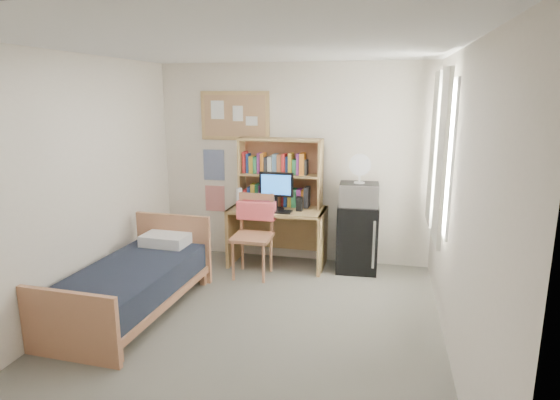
% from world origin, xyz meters
% --- Properties ---
extents(floor, '(3.60, 4.20, 0.02)m').
position_xyz_m(floor, '(0.00, 0.00, -0.01)').
color(floor, slate).
rests_on(floor, ground).
extents(ceiling, '(3.60, 4.20, 0.02)m').
position_xyz_m(ceiling, '(0.00, 0.00, 2.60)').
color(ceiling, white).
rests_on(ceiling, wall_back).
extents(wall_back, '(3.60, 0.04, 2.60)m').
position_xyz_m(wall_back, '(0.00, 2.10, 1.30)').
color(wall_back, white).
rests_on(wall_back, floor).
extents(wall_front, '(3.60, 0.04, 2.60)m').
position_xyz_m(wall_front, '(0.00, -2.10, 1.30)').
color(wall_front, white).
rests_on(wall_front, floor).
extents(wall_left, '(0.04, 4.20, 2.60)m').
position_xyz_m(wall_left, '(-1.80, 0.00, 1.30)').
color(wall_left, white).
rests_on(wall_left, floor).
extents(wall_right, '(0.04, 4.20, 2.60)m').
position_xyz_m(wall_right, '(1.80, 0.00, 1.30)').
color(wall_right, white).
rests_on(wall_right, floor).
extents(window_unit, '(0.10, 1.40, 1.70)m').
position_xyz_m(window_unit, '(1.75, 1.20, 1.60)').
color(window_unit, white).
rests_on(window_unit, wall_right).
extents(curtain_left, '(0.04, 0.55, 1.70)m').
position_xyz_m(curtain_left, '(1.72, 0.80, 1.60)').
color(curtain_left, white).
rests_on(curtain_left, wall_right).
extents(curtain_right, '(0.04, 0.55, 1.70)m').
position_xyz_m(curtain_right, '(1.72, 1.60, 1.60)').
color(curtain_right, white).
rests_on(curtain_right, wall_right).
extents(bulletin_board, '(0.94, 0.03, 0.64)m').
position_xyz_m(bulletin_board, '(-0.78, 2.08, 1.92)').
color(bulletin_board, tan).
rests_on(bulletin_board, wall_back).
extents(poster_wave, '(0.30, 0.01, 0.42)m').
position_xyz_m(poster_wave, '(-1.10, 2.09, 1.25)').
color(poster_wave, navy).
rests_on(poster_wave, wall_back).
extents(poster_japan, '(0.28, 0.01, 0.36)m').
position_xyz_m(poster_japan, '(-1.10, 2.09, 0.78)').
color(poster_japan, red).
rests_on(poster_japan, wall_back).
extents(desk, '(1.24, 0.64, 0.77)m').
position_xyz_m(desk, '(-0.13, 1.77, 0.38)').
color(desk, tan).
rests_on(desk, floor).
extents(desk_chair, '(0.51, 0.51, 1.02)m').
position_xyz_m(desk_chair, '(-0.35, 1.33, 0.51)').
color(desk_chair, tan).
rests_on(desk_chair, floor).
extents(mini_fridge, '(0.53, 0.53, 0.86)m').
position_xyz_m(mini_fridge, '(0.89, 1.83, 0.43)').
color(mini_fridge, black).
rests_on(mini_fridge, floor).
extents(bed, '(0.98, 1.84, 0.50)m').
position_xyz_m(bed, '(-1.28, 0.10, 0.25)').
color(bed, black).
rests_on(bed, floor).
extents(hutch, '(1.09, 0.30, 0.89)m').
position_xyz_m(hutch, '(-0.13, 1.92, 1.21)').
color(hutch, tan).
rests_on(hutch, desk).
extents(monitor, '(0.44, 0.05, 0.46)m').
position_xyz_m(monitor, '(-0.13, 1.71, 1.00)').
color(monitor, black).
rests_on(monitor, desk).
extents(keyboard, '(0.46, 0.16, 0.02)m').
position_xyz_m(keyboard, '(-0.14, 1.57, 0.78)').
color(keyboard, black).
rests_on(keyboard, desk).
extents(speaker_left, '(0.08, 0.08, 0.18)m').
position_xyz_m(speaker_left, '(-0.43, 1.72, 0.86)').
color(speaker_left, black).
rests_on(speaker_left, desk).
extents(speaker_right, '(0.08, 0.08, 0.18)m').
position_xyz_m(speaker_right, '(0.17, 1.71, 0.86)').
color(speaker_right, black).
rests_on(speaker_right, desk).
extents(water_bottle, '(0.08, 0.08, 0.26)m').
position_xyz_m(water_bottle, '(-0.61, 1.69, 0.90)').
color(water_bottle, white).
rests_on(water_bottle, desk).
extents(hoodie, '(0.48, 0.15, 0.23)m').
position_xyz_m(hoodie, '(-0.35, 1.53, 0.79)').
color(hoodie, '#FF6165').
rests_on(hoodie, desk_chair).
extents(microwave, '(0.49, 0.38, 0.28)m').
position_xyz_m(microwave, '(0.89, 1.81, 0.99)').
color(microwave, silver).
rests_on(microwave, mini_fridge).
extents(desk_fan, '(0.27, 0.27, 0.33)m').
position_xyz_m(desk_fan, '(0.89, 1.81, 1.30)').
color(desk_fan, white).
rests_on(desk_fan, microwave).
extents(pillow, '(0.54, 0.39, 0.13)m').
position_xyz_m(pillow, '(-1.25, 0.85, 0.56)').
color(pillow, white).
rests_on(pillow, bed).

